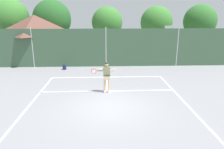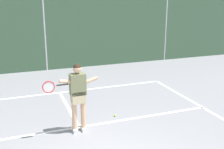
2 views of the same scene
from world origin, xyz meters
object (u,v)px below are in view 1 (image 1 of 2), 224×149
at_px(tennis_player, 106,75).
at_px(backpack_navy, 64,67).
at_px(basketball_hoop, 168,38).
at_px(tennis_ball, 126,88).

bearing_deg(tennis_player, backpack_navy, 121.79).
relative_size(tennis_player, backpack_navy, 4.01).
height_order(basketball_hoop, tennis_player, basketball_hoop).
bearing_deg(tennis_player, basketball_hoop, 54.40).
relative_size(basketball_hoop, backpack_navy, 7.67).
xyz_separation_m(basketball_hoop, tennis_player, (-6.34, -8.86, -1.20)).
bearing_deg(basketball_hoop, tennis_player, -125.60).
bearing_deg(backpack_navy, basketball_hoop, 17.55).
distance_m(basketball_hoop, tennis_player, 10.96).
relative_size(tennis_player, tennis_ball, 28.10).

